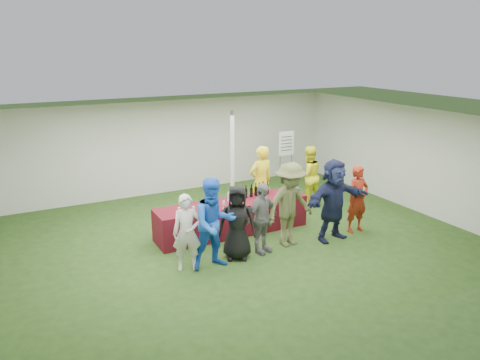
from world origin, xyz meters
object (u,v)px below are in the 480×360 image
serving_table (232,217)px  staff_pourer (261,182)px  customer_3 (262,218)px  staff_back (308,176)px  customer_1 (214,224)px  wine_list_sign (286,148)px  customer_5 (333,200)px  customer_6 (358,199)px  dump_bucket (295,191)px  customer_0 (187,233)px  customer_4 (290,205)px  customer_2 (237,222)px

serving_table → staff_pourer: bearing=29.5°
staff_pourer → customer_3: bearing=55.7°
staff_back → customer_1: size_ratio=0.90×
staff_pourer → customer_3: size_ratio=1.21×
wine_list_sign → customer_3: bearing=-129.3°
customer_5 → customer_6: bearing=2.7°
staff_pourer → dump_bucket: bearing=113.1°
customer_0 → customer_4: bearing=20.5°
customer_2 → dump_bucket: bearing=53.3°
staff_back → customer_6: (-0.09, -2.08, -0.03)m
customer_3 → wine_list_sign: bearing=32.8°
staff_back → customer_5: (-0.89, -2.20, 0.11)m
staff_pourer → customer_1: size_ratio=1.01×
wine_list_sign → customer_0: (-4.44, -3.41, -0.56)m
staff_pourer → customer_3: 2.15m
customer_4 → customer_3: bearing=176.9°
serving_table → staff_back: bearing=17.2°
staff_back → customer_5: 2.38m
customer_6 → wine_list_sign: bearing=84.6°
dump_bucket → customer_4: bearing=-129.1°
customer_1 → customer_6: customer_1 is taller
serving_table → customer_5: customer_5 is taller
customer_3 → customer_6: customer_6 is taller
staff_pourer → customer_5: bearing=104.3°
customer_2 → customer_5: customer_5 is taller
staff_back → customer_4: (-1.91, -2.01, 0.11)m
customer_5 → dump_bucket: bearing=96.2°
staff_back → customer_4: bearing=49.8°
serving_table → staff_back: 2.87m
customer_6 → customer_4: bearing=176.4°
wine_list_sign → customer_0: bearing=-142.5°
dump_bucket → customer_5: (0.24, -1.14, 0.08)m
dump_bucket → customer_1: customer_1 is taller
serving_table → dump_bucket: (1.57, -0.22, 0.46)m
customer_6 → customer_2: bearing=178.6°
wine_list_sign → customer_0: size_ratio=1.19×
dump_bucket → staff_back: (1.14, 1.06, -0.02)m
serving_table → wine_list_sign: size_ratio=2.00×
wine_list_sign → staff_pourer: (-1.74, -1.54, -0.40)m
staff_back → customer_6: staff_back is taller
staff_back → customer_0: bearing=29.1°
customer_4 → customer_6: (1.82, -0.07, -0.13)m
staff_back → customer_6: 2.08m
customer_0 → wine_list_sign: bearing=56.5°
customer_4 → customer_5: 1.04m
customer_6 → customer_0: bearing=178.5°
customer_4 → staff_back: bearing=38.6°
customer_2 → customer_5: 2.33m
customer_5 → customer_1: bearing=174.9°
customer_2 → customer_5: size_ratio=0.84×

